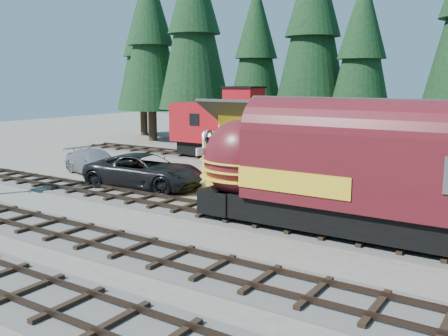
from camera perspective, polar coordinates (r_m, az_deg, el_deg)
The scene contains 7 objects.
ground at distance 19.14m, azimuth -0.75°, elevation -9.15°, with size 120.00×120.00×0.00m, color #6B665B.
track_spur at distance 39.13m, azimuth 1.90°, elevation 0.87°, with size 32.00×3.20×0.33m.
depot at distance 27.61m, azimuth 11.56°, elevation 2.91°, with size 12.80×7.00×5.30m.
locomotive at distance 20.28m, azimuth 15.29°, elevation -1.17°, with size 15.51×3.08×4.22m.
caboose at distance 39.18m, azimuth 1.03°, elevation 4.71°, with size 10.32×2.99×5.37m.
pickup_truck_a at distance 29.73m, azimuth -9.00°, elevation -0.34°, with size 3.32×7.20×2.00m, color black.
pickup_truck_b at distance 34.66m, azimuth -14.52°, elevation 0.64°, with size 2.31×5.69×1.65m, color #95979C.
Camera 1 is at (10.15, -14.96, 6.29)m, focal length 40.00 mm.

